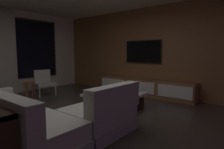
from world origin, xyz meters
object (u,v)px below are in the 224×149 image
book_stack_on_coffee_table (108,91)px  mounted_tv (143,52)px  sectional_couch (38,119)px  media_console (145,88)px  accent_chair_near_window (44,81)px  side_stool (29,85)px  coffee_table (115,100)px

book_stack_on_coffee_table → mounted_tv: (1.90, 0.17, 0.94)m
sectional_couch → media_console: (3.61, 0.14, -0.04)m
book_stack_on_coffee_table → accent_chair_near_window: size_ratio=0.38×
media_console → mounted_tv: size_ratio=2.55×
sectional_couch → side_stool: size_ratio=5.43×
sectional_couch → side_stool: 2.92m
media_console → mounted_tv: 1.13m
sectional_couch → accent_chair_near_window: bearing=56.7°
coffee_table → media_console: (1.63, 0.09, 0.06)m
sectional_couch → coffee_table: sectional_couch is taller
book_stack_on_coffee_table → accent_chair_near_window: accent_chair_near_window is taller
book_stack_on_coffee_table → media_console: media_console is taller
sectional_couch → mounted_tv: mounted_tv is taller
sectional_couch → coffee_table: (1.98, 0.04, -0.10)m
sectional_couch → coffee_table: size_ratio=2.16×
sectional_couch → accent_chair_near_window: sectional_couch is taller
coffee_table → book_stack_on_coffee_table: 0.27m
book_stack_on_coffee_table → mounted_tv: mounted_tv is taller
book_stack_on_coffee_table → media_console: 1.72m
coffee_table → media_console: media_console is taller
accent_chair_near_window → media_console: accent_chair_near_window is taller
book_stack_on_coffee_table → side_stool: (-0.66, 2.48, -0.03)m
media_console → mounted_tv: (0.18, 0.20, 1.10)m
mounted_tv → media_console: bearing=-132.4°
book_stack_on_coffee_table → media_console: size_ratio=0.10×
side_stool → sectional_couch: bearing=-115.1°
book_stack_on_coffee_table → mounted_tv: 2.12m
side_stool → mounted_tv: 3.58m
coffee_table → side_stool: (-0.74, 2.60, 0.19)m
book_stack_on_coffee_table → side_stool: bearing=104.8°
book_stack_on_coffee_table → side_stool: 2.57m
accent_chair_near_window → mounted_tv: bearing=-48.3°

